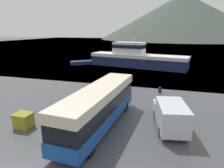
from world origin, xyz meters
TOP-DOWN VIEW (x-y plane):
  - water_surface at (0.00, 142.58)m, footprint 240.00×240.00m
  - hill_backdrop at (11.92, 199.08)m, footprint 149.77×149.77m
  - tour_bus at (-0.36, 9.58)m, footprint 3.20×11.89m
  - delivery_van at (5.36, 10.94)m, footprint 3.22×6.02m
  - fishing_boat at (-2.44, 38.94)m, footprint 22.00×8.35m
  - storage_bin at (-6.48, 7.59)m, footprint 1.46×1.28m
  - small_boat at (-14.71, 39.23)m, footprint 7.18×6.18m
  - mooring_bollard at (3.95, 20.86)m, footprint 0.45×0.45m

SIDE VIEW (x-z plane):
  - water_surface at x=0.00m, z-range 0.00..0.00m
  - mooring_bollard at x=3.95m, z-range 0.02..0.77m
  - small_boat at x=-14.71m, z-range 0.00..0.81m
  - storage_bin at x=-6.48m, z-range 0.01..1.25m
  - delivery_van at x=5.36m, z-range 0.07..2.39m
  - tour_bus at x=-0.36m, z-range 0.21..3.63m
  - fishing_boat at x=-2.44m, z-range -2.79..6.93m
  - hill_backdrop at x=11.92m, z-range 0.00..40.38m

